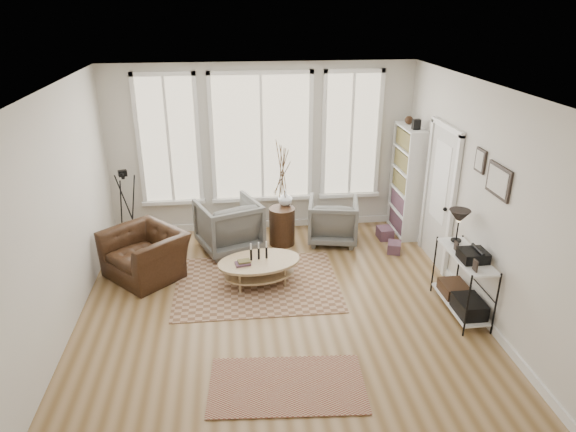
{
  "coord_description": "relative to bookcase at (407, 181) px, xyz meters",
  "views": [
    {
      "loc": [
        -0.55,
        -5.78,
        3.82
      ],
      "look_at": [
        0.2,
        0.6,
        1.1
      ],
      "focal_mm": 32.0,
      "sensor_mm": 36.0,
      "label": 1
    }
  ],
  "objects": [
    {
      "name": "room",
      "position": [
        -2.42,
        -2.2,
        0.47
      ],
      "size": [
        5.5,
        5.54,
        2.9
      ],
      "color": "#94754E",
      "rests_on": "ground"
    },
    {
      "name": "bay_window",
      "position": [
        -2.44,
        0.49,
        0.65
      ],
      "size": [
        4.14,
        0.12,
        2.24
      ],
      "color": "#D4C086",
      "rests_on": "ground"
    },
    {
      "name": "door",
      "position": [
        0.13,
        -1.08,
        0.17
      ],
      "size": [
        0.09,
        1.06,
        2.22
      ],
      "color": "silver",
      "rests_on": "ground"
    },
    {
      "name": "bookcase",
      "position": [
        0.0,
        0.0,
        0.0
      ],
      "size": [
        0.31,
        0.85,
        2.06
      ],
      "color": "white",
      "rests_on": "ground"
    },
    {
      "name": "low_shelf",
      "position": [
        -0.06,
        -2.52,
        -0.44
      ],
      "size": [
        0.38,
        1.08,
        1.3
      ],
      "color": "white",
      "rests_on": "ground"
    },
    {
      "name": "wall_art",
      "position": [
        0.14,
        -2.49,
        0.92
      ],
      "size": [
        0.04,
        0.88,
        0.44
      ],
      "color": "black",
      "rests_on": "ground"
    },
    {
      "name": "rug_main",
      "position": [
        -2.68,
        -1.52,
        -0.95
      ],
      "size": [
        2.36,
        1.78,
        0.01
      ],
      "primitive_type": "cube",
      "rotation": [
        0.0,
        0.0,
        -0.01
      ],
      "color": "brown",
      "rests_on": "ground"
    },
    {
      "name": "rug_runner",
      "position": [
        -2.49,
        -3.69,
        -0.94
      ],
      "size": [
        1.73,
        1.05,
        0.01
      ],
      "primitive_type": "cube",
      "rotation": [
        0.0,
        0.0,
        -0.08
      ],
      "color": "maroon",
      "rests_on": "ground"
    },
    {
      "name": "coffee_table",
      "position": [
        -2.64,
        -1.51,
        -0.66
      ],
      "size": [
        1.31,
        0.96,
        0.55
      ],
      "color": "tan",
      "rests_on": "ground"
    },
    {
      "name": "armchair_left",
      "position": [
        -3.05,
        -0.32,
        -0.53
      ],
      "size": [
        1.19,
        1.2,
        0.85
      ],
      "primitive_type": "imported",
      "rotation": [
        0.0,
        0.0,
        3.51
      ],
      "color": "slate",
      "rests_on": "ground"
    },
    {
      "name": "armchair_right",
      "position": [
        -1.31,
        -0.21,
        -0.58
      ],
      "size": [
        0.95,
        0.97,
        0.75
      ],
      "primitive_type": "imported",
      "rotation": [
        0.0,
        0.0,
        2.94
      ],
      "color": "slate",
      "rests_on": "ground"
    },
    {
      "name": "side_table",
      "position": [
        -2.17,
        -0.22,
        -0.09
      ],
      "size": [
        0.43,
        0.43,
        1.8
      ],
      "color": "#351F11",
      "rests_on": "ground"
    },
    {
      "name": "vase",
      "position": [
        -2.1,
        -0.07,
        -0.19
      ],
      "size": [
        0.27,
        0.27,
        0.24
      ],
      "primitive_type": "imported",
      "rotation": [
        0.0,
        0.0,
        0.19
      ],
      "color": "silver",
      "rests_on": "side_table"
    },
    {
      "name": "accent_chair",
      "position": [
        -4.29,
        -1.05,
        -0.6
      ],
      "size": [
        1.43,
        1.43,
        0.7
      ],
      "primitive_type": "imported",
      "rotation": [
        0.0,
        0.0,
        -0.82
      ],
      "color": "#351F11",
      "rests_on": "ground"
    },
    {
      "name": "tripod_camera",
      "position": [
        -4.69,
        -0.02,
        -0.34
      ],
      "size": [
        0.47,
        0.47,
        1.33
      ],
      "color": "black",
      "rests_on": "ground"
    },
    {
      "name": "book_stack_near",
      "position": [
        -0.39,
        -0.22,
        -0.86
      ],
      "size": [
        0.24,
        0.31,
        0.19
      ],
      "primitive_type": "cube",
      "rotation": [
        0.0,
        0.0,
        0.03
      ],
      "color": "maroon",
      "rests_on": "ground"
    },
    {
      "name": "book_stack_far",
      "position": [
        -0.39,
        -0.75,
        -0.87
      ],
      "size": [
        0.29,
        0.32,
        0.17
      ],
      "primitive_type": "cube",
      "rotation": [
        0.0,
        0.0,
        -0.36
      ],
      "color": "maroon",
      "rests_on": "ground"
    }
  ]
}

